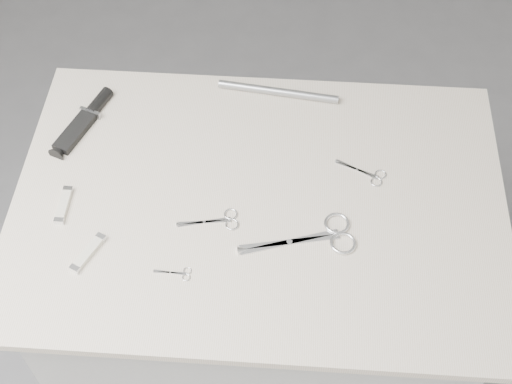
# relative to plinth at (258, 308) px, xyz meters

# --- Properties ---
(ground) EXTENTS (4.00, 4.00, 0.01)m
(ground) POSITION_rel_plinth_xyz_m (0.00, 0.00, -0.46)
(ground) COLOR slate
(ground) RESTS_ON ground
(plinth) EXTENTS (0.90, 0.60, 0.90)m
(plinth) POSITION_rel_plinth_xyz_m (0.00, 0.00, 0.00)
(plinth) COLOR beige
(plinth) RESTS_ON ground
(display_board) EXTENTS (1.00, 0.70, 0.02)m
(display_board) POSITION_rel_plinth_xyz_m (0.00, 0.00, 0.46)
(display_board) COLOR beige
(display_board) RESTS_ON plinth
(large_shears) EXTENTS (0.23, 0.12, 0.01)m
(large_shears) POSITION_rel_plinth_xyz_m (0.13, -0.08, 0.47)
(large_shears) COLOR silver
(large_shears) RESTS_ON display_board
(embroidery_scissors_a) EXTENTS (0.12, 0.05, 0.00)m
(embroidery_scissors_a) POSITION_rel_plinth_xyz_m (-0.07, -0.06, 0.47)
(embroidery_scissors_a) COLOR silver
(embroidery_scissors_a) RESTS_ON display_board
(embroidery_scissors_b) EXTENTS (0.11, 0.07, 0.00)m
(embroidery_scissors_b) POSITION_rel_plinth_xyz_m (0.22, 0.08, 0.47)
(embroidery_scissors_b) COLOR silver
(embroidery_scissors_b) RESTS_ON display_board
(tiny_scissors) EXTENTS (0.07, 0.03, 0.00)m
(tiny_scissors) POSITION_rel_plinth_xyz_m (-0.14, -0.18, 0.47)
(tiny_scissors) COLOR silver
(tiny_scissors) RESTS_ON display_board
(sheathed_knife) EXTENTS (0.10, 0.19, 0.02)m
(sheathed_knife) POSITION_rel_plinth_xyz_m (-0.39, 0.19, 0.48)
(sheathed_knife) COLOR black
(sheathed_knife) RESTS_ON display_board
(pocket_knife_a) EXTENTS (0.06, 0.09, 0.01)m
(pocket_knife_a) POSITION_rel_plinth_xyz_m (-0.32, -0.15, 0.48)
(pocket_knife_a) COLOR beige
(pocket_knife_a) RESTS_ON display_board
(pocket_knife_b) EXTENTS (0.02, 0.09, 0.01)m
(pocket_knife_b) POSITION_rel_plinth_xyz_m (-0.39, -0.04, 0.48)
(pocket_knife_b) COLOR beige
(pocket_knife_b) RESTS_ON display_board
(metal_rail) EXTENTS (0.27, 0.05, 0.02)m
(metal_rail) POSITION_rel_plinth_xyz_m (0.02, 0.30, 0.48)
(metal_rail) COLOR #979AA0
(metal_rail) RESTS_ON display_board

